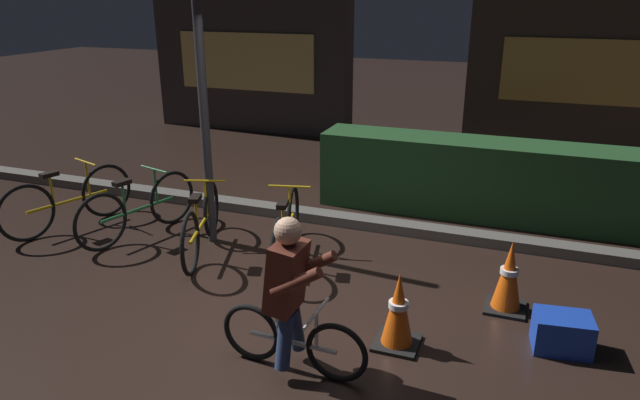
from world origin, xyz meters
name	(u,v)px	position (x,y,z in m)	size (l,w,h in m)	color
ground_plane	(276,313)	(0.00, 0.00, 0.00)	(40.00, 40.00, 0.00)	black
sidewalk_curb	(350,220)	(0.00, 2.20, 0.06)	(12.00, 0.24, 0.12)	#56544F
hedge_row	(511,182)	(1.80, 3.10, 0.49)	(4.80, 0.70, 0.97)	#214723
storefront_left	(250,26)	(-3.45, 6.50, 2.06)	(4.10, 0.54, 4.15)	#383330
storefront_right	(597,2)	(2.75, 7.20, 2.53)	(4.05, 0.54, 5.08)	#42382D
street_post	(205,128)	(-1.35, 1.20, 1.32)	(0.10, 0.10, 2.65)	#2D2D33
parked_bike_leftmost	(68,200)	(-3.15, 0.94, 0.35)	(0.61, 1.62, 0.78)	black
parked_bike_left_mid	(138,208)	(-2.21, 1.03, 0.35)	(0.55, 1.61, 0.76)	black
parked_bike_center_left	(201,224)	(-1.28, 0.88, 0.34)	(0.59, 1.57, 0.76)	black
parked_bike_center_right	(286,230)	(-0.36, 1.06, 0.34)	(0.50, 1.58, 0.74)	black
traffic_cone_near	(398,311)	(1.13, -0.10, 0.31)	(0.36, 0.36, 0.65)	black
traffic_cone_far	(509,277)	(1.92, 0.79, 0.32)	(0.36, 0.36, 0.67)	black
blue_crate	(562,333)	(2.38, 0.30, 0.15)	(0.44, 0.32, 0.30)	#193DB7
cyclist	(290,294)	(0.44, -0.67, 0.63)	(1.19, 0.52, 1.25)	black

